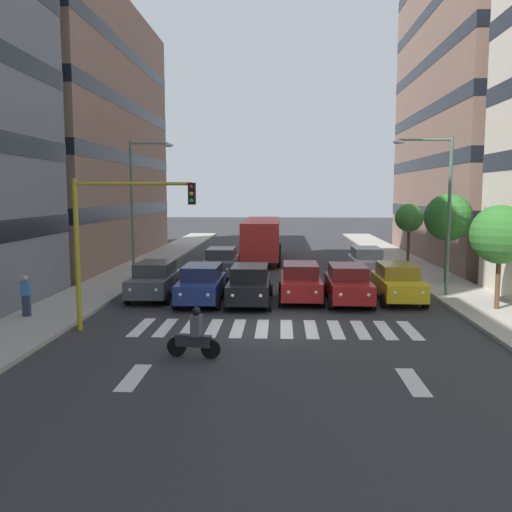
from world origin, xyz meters
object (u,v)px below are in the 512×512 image
object	(u,v)px
car_2	(300,282)
street_tree_0	(500,235)
car_3	(250,284)
car_row2_1	(367,262)
motorcycle_with_rider	(194,337)
car_5	(155,280)
car_row2_0	(221,262)
street_tree_2	(409,218)
street_lamp_left	(440,200)
car_1	(348,284)
pedestrian_waiting	(26,295)
car_0	(397,282)
traffic_light_gantry	(111,229)
street_lamp_right	(138,197)
street_tree_1	(448,218)
bus_behind_traffic	(262,235)
car_4	(202,284)

from	to	relation	value
car_2	street_tree_0	bearing A→B (deg)	165.50
car_3	car_row2_1	world-z (taller)	same
car_3	motorcycle_with_rider	distance (m)	8.21
car_5	car_row2_0	xyz separation A→B (m)	(-2.43, -6.58, 0.00)
street_tree_2	street_lamp_left	bearing A→B (deg)	83.82
car_1	car_row2_0	bearing A→B (deg)	-47.92
car_row2_0	pedestrian_waiting	bearing A→B (deg)	60.03
car_0	car_5	world-z (taller)	same
car_row2_1	car_1	bearing A→B (deg)	75.51
traffic_light_gantry	street_lamp_right	size ratio (longest dim) A/B	0.72
street_lamp_left	street_tree_0	bearing A→B (deg)	117.35
car_row2_0	street_lamp_left	bearing A→B (deg)	152.10
street_tree_0	street_tree_1	distance (m)	6.79
street_lamp_left	car_2	bearing A→B (deg)	8.72
pedestrian_waiting	motorcycle_with_rider	bearing A→B (deg)	148.15
street_tree_2	motorcycle_with_rider	bearing A→B (deg)	62.28
car_5	bus_behind_traffic	xyz separation A→B (m)	(-4.57, -14.60, 0.97)
car_row2_0	car_row2_1	world-z (taller)	same
street_lamp_left	street_tree_2	distance (m)	11.67
car_4	street_lamp_left	distance (m)	11.79
car_1	pedestrian_waiting	size ratio (longest dim) A/B	2.72
car_5	street_tree_2	size ratio (longest dim) A/B	1.09
car_2	street_tree_0	distance (m)	8.74
car_1	street_tree_0	world-z (taller)	street_tree_0
street_tree_0	car_row2_0	bearing A→B (deg)	-35.33
traffic_light_gantry	pedestrian_waiting	distance (m)	4.99
motorcycle_with_rider	street_lamp_right	world-z (taller)	street_lamp_right
car_row2_0	car_row2_1	size ratio (longest dim) A/B	1.00
motorcycle_with_rider	street_tree_1	world-z (taller)	street_tree_1
car_0	car_3	world-z (taller)	same
car_0	pedestrian_waiting	xyz separation A→B (m)	(15.37, 4.44, 0.11)
traffic_light_gantry	street_tree_2	xyz separation A→B (m)	(-14.76, -18.37, -0.45)
car_1	car_2	bearing A→B (deg)	-12.47
street_lamp_right	street_tree_2	world-z (taller)	street_lamp_right
car_row2_0	car_4	bearing A→B (deg)	89.62
car_5	car_1	bearing A→B (deg)	175.52
street_tree_1	car_1	bearing A→B (deg)	41.08
car_2	street_tree_1	distance (m)	9.70
car_2	motorcycle_with_rider	size ratio (longest dim) A/B	2.63
car_3	bus_behind_traffic	xyz separation A→B (m)	(0.00, -15.70, 0.97)
pedestrian_waiting	car_row2_0	bearing A→B (deg)	-119.97
car_0	street_tree_2	world-z (taller)	street_tree_2
street_lamp_left	street_lamp_right	distance (m)	15.98
car_4	street_tree_2	distance (m)	18.24
car_2	street_tree_2	bearing A→B (deg)	-121.87
car_1	motorcycle_with_rider	xyz separation A→B (m)	(5.65, 8.51, -0.24)
car_5	street_tree_0	bearing A→B (deg)	171.15
car_1	street_tree_1	bearing A→B (deg)	-138.92
street_tree_0	traffic_light_gantry	bearing A→B (deg)	13.92
car_5	traffic_light_gantry	bearing A→B (deg)	89.07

